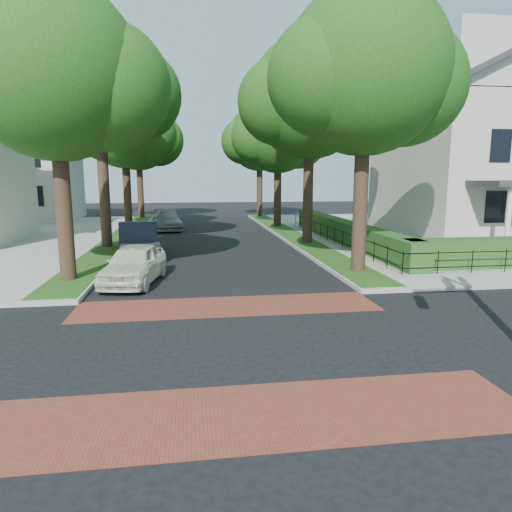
# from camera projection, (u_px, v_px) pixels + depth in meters

# --- Properties ---
(ground) EXTENTS (120.00, 120.00, 0.00)m
(ground) POSITION_uv_depth(u_px,v_px,m) (239.00, 345.00, 10.59)
(ground) COLOR black
(ground) RESTS_ON ground
(sidewalk_ne) EXTENTS (30.00, 30.00, 0.15)m
(sidewalk_ne) POSITION_uv_depth(u_px,v_px,m) (487.00, 231.00, 31.85)
(sidewalk_ne) COLOR gray
(sidewalk_ne) RESTS_ON ground
(crosswalk_far) EXTENTS (9.00, 2.20, 0.01)m
(crosswalk_far) POSITION_uv_depth(u_px,v_px,m) (228.00, 306.00, 13.71)
(crosswalk_far) COLOR maroon
(crosswalk_far) RESTS_ON ground
(crosswalk_near) EXTENTS (9.00, 2.20, 0.01)m
(crosswalk_near) POSITION_uv_depth(u_px,v_px,m) (260.00, 414.00, 7.47)
(crosswalk_near) COLOR maroon
(crosswalk_near) RESTS_ON ground
(grass_strip_ne) EXTENTS (1.60, 29.80, 0.02)m
(grass_strip_ne) POSITION_uv_depth(u_px,v_px,m) (290.00, 234.00, 29.95)
(grass_strip_ne) COLOR #213F12
(grass_strip_ne) RESTS_ON sidewalk_ne
(grass_strip_nw) EXTENTS (1.60, 29.80, 0.02)m
(grass_strip_nw) POSITION_uv_depth(u_px,v_px,m) (121.00, 237.00, 28.43)
(grass_strip_nw) COLOR #213F12
(grass_strip_nw) RESTS_ON sidewalk_nw
(tree_right_near) EXTENTS (7.75, 6.67, 10.66)m
(tree_right_near) POSITION_uv_depth(u_px,v_px,m) (366.00, 75.00, 17.13)
(tree_right_near) COLOR black
(tree_right_near) RESTS_ON sidewalk_ne
(tree_right_mid) EXTENTS (8.25, 7.09, 11.22)m
(tree_right_mid) POSITION_uv_depth(u_px,v_px,m) (311.00, 100.00, 24.88)
(tree_right_mid) COLOR black
(tree_right_mid) RESTS_ON sidewalk_ne
(tree_right_far) EXTENTS (7.25, 6.23, 9.74)m
(tree_right_far) POSITION_uv_depth(u_px,v_px,m) (279.00, 135.00, 33.81)
(tree_right_far) COLOR black
(tree_right_far) RESTS_ON sidewalk_ne
(tree_right_back) EXTENTS (7.50, 6.45, 10.20)m
(tree_right_back) POSITION_uv_depth(u_px,v_px,m) (260.00, 140.00, 42.53)
(tree_right_back) COLOR black
(tree_right_back) RESTS_ON sidewalk_ne
(tree_left_near) EXTENTS (7.50, 6.45, 10.20)m
(tree_left_near) POSITION_uv_depth(u_px,v_px,m) (59.00, 76.00, 15.63)
(tree_left_near) COLOR black
(tree_left_near) RESTS_ON sidewalk_nw
(tree_left_mid) EXTENTS (8.00, 6.88, 11.48)m
(tree_left_mid) POSITION_uv_depth(u_px,v_px,m) (101.00, 87.00, 23.26)
(tree_left_mid) COLOR black
(tree_left_mid) RESTS_ON sidewalk_nw
(tree_left_far) EXTENTS (7.00, 6.02, 9.86)m
(tree_left_far) POSITION_uv_depth(u_px,v_px,m) (126.00, 130.00, 32.22)
(tree_left_far) COLOR black
(tree_left_far) RESTS_ON sidewalk_nw
(tree_left_back) EXTENTS (7.75, 6.66, 10.44)m
(tree_left_back) POSITION_uv_depth(u_px,v_px,m) (140.00, 136.00, 40.97)
(tree_left_back) COLOR black
(tree_left_back) RESTS_ON sidewalk_nw
(hedge_main_road) EXTENTS (1.00, 18.00, 1.20)m
(hedge_main_road) POSITION_uv_depth(u_px,v_px,m) (344.00, 231.00, 26.17)
(hedge_main_road) COLOR #1D4217
(hedge_main_road) RESTS_ON sidewalk_ne
(fence_main_road) EXTENTS (0.06, 18.00, 0.90)m
(fence_main_road) POSITION_uv_depth(u_px,v_px,m) (331.00, 234.00, 26.09)
(fence_main_road) COLOR black
(fence_main_road) RESTS_ON sidewalk_ne
(house_victorian) EXTENTS (13.00, 13.05, 12.48)m
(house_victorian) POSITION_uv_depth(u_px,v_px,m) (498.00, 140.00, 27.54)
(house_victorian) COLOR beige
(house_victorian) RESTS_ON sidewalk_ne
(house_left_far) EXTENTS (10.00, 9.00, 10.14)m
(house_left_far) POSITION_uv_depth(u_px,v_px,m) (18.00, 162.00, 38.74)
(house_left_far) COLOR beige
(house_left_far) RESTS_ON sidewalk_nw
(parked_car_front) EXTENTS (2.39, 4.44, 1.44)m
(parked_car_front) POSITION_uv_depth(u_px,v_px,m) (134.00, 264.00, 16.59)
(parked_car_front) COLOR white
(parked_car_front) RESTS_ON ground
(parked_car_middle) EXTENTS (2.50, 5.28, 1.67)m
(parked_car_middle) POSITION_uv_depth(u_px,v_px,m) (138.00, 240.00, 22.07)
(parked_car_middle) COLOR #1E202D
(parked_car_middle) RESTS_ON ground
(parked_car_rear) EXTENTS (2.52, 5.05, 1.41)m
(parked_car_rear) POSITION_uv_depth(u_px,v_px,m) (167.00, 220.00, 33.40)
(parked_car_rear) COLOR gray
(parked_car_rear) RESTS_ON ground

